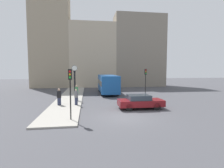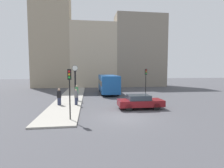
{
  "view_description": "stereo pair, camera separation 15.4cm",
  "coord_description": "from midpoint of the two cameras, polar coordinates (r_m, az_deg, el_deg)",
  "views": [
    {
      "loc": [
        -2.84,
        -13.13,
        3.71
      ],
      "look_at": [
        -0.23,
        5.43,
        2.17
      ],
      "focal_mm": 28.0,
      "sensor_mm": 36.0,
      "label": 1
    },
    {
      "loc": [
        -2.68,
        -13.15,
        3.71
      ],
      "look_at": [
        -0.23,
        5.43,
        2.17
      ],
      "focal_mm": 28.0,
      "sensor_mm": 36.0,
      "label": 2
    }
  ],
  "objects": [
    {
      "name": "sedan_car",
      "position": [
        16.85,
        9.36,
        -5.69
      ],
      "size": [
        4.23,
        1.85,
        1.33
      ],
      "color": "maroon",
      "rests_on": "ground_plane"
    },
    {
      "name": "traffic_light_near",
      "position": [
        12.78,
        -13.36,
        0.17
      ],
      "size": [
        0.26,
        0.24,
        3.63
      ],
      "color": "black",
      "rests_on": "sidewalk_corner"
    },
    {
      "name": "pedestrian_grey_jacket",
      "position": [
        18.25,
        -11.4,
        -4.15
      ],
      "size": [
        0.35,
        0.35,
        1.63
      ],
      "color": "#2D334C",
      "rests_on": "sidewalk_corner"
    },
    {
      "name": "ground_plane",
      "position": [
        13.93,
        4.25,
        -10.76
      ],
      "size": [
        120.0,
        120.0,
        0.0
      ],
      "primitive_type": "plane",
      "color": "#47474C"
    },
    {
      "name": "bus_distant",
      "position": [
        27.3,
        -1.12,
        0.3
      ],
      "size": [
        2.57,
        8.53,
        2.84
      ],
      "color": "#195199",
      "rests_on": "ground_plane"
    },
    {
      "name": "street_clock",
      "position": [
        27.32,
        -11.78,
        1.78
      ],
      "size": [
        0.87,
        0.32,
        4.27
      ],
      "color": "black",
      "rests_on": "sidewalk_corner"
    },
    {
      "name": "building_row",
      "position": [
        38.98,
        -4.48,
        11.37
      ],
      "size": [
        28.54,
        5.0,
        19.89
      ],
      "color": "gray",
      "rests_on": "ground_plane"
    },
    {
      "name": "pedestrian_black_jacket",
      "position": [
        18.6,
        -16.64,
        -4.04
      ],
      "size": [
        0.43,
        0.43,
        1.69
      ],
      "color": "#2D334C",
      "rests_on": "sidewalk_corner"
    },
    {
      "name": "pedestrian_green_hoodie",
      "position": [
        20.62,
        -11.21,
        -2.85
      ],
      "size": [
        0.37,
        0.37,
        1.83
      ],
      "color": "#2D334C",
      "rests_on": "sidewalk_corner"
    },
    {
      "name": "traffic_light_far",
      "position": [
        23.25,
        11.17,
        2.2
      ],
      "size": [
        0.26,
        0.24,
        3.82
      ],
      "color": "black",
      "rests_on": "ground_plane"
    },
    {
      "name": "sidewalk_corner",
      "position": [
        24.98,
        -12.79,
        -3.83
      ],
      "size": [
        3.1,
        26.92,
        0.12
      ],
      "primitive_type": "cube",
      "color": "#A39E93",
      "rests_on": "ground_plane"
    }
  ]
}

